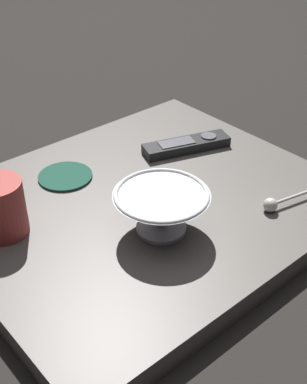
# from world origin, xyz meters

# --- Properties ---
(ground_plane) EXTENTS (6.00, 6.00, 0.00)m
(ground_plane) POSITION_xyz_m (0.00, 0.00, 0.00)
(ground_plane) COLOR black
(table) EXTENTS (0.68, 0.57, 0.04)m
(table) POSITION_xyz_m (0.00, 0.00, 0.02)
(table) COLOR #5B5651
(table) RESTS_ON ground
(cereal_bowl) EXTENTS (0.16, 0.16, 0.08)m
(cereal_bowl) POSITION_xyz_m (-0.04, -0.09, 0.08)
(cereal_bowl) COLOR silver
(cereal_bowl) RESTS_ON table
(coffee_mug) EXTENTS (0.08, 0.12, 0.10)m
(coffee_mug) POSITION_xyz_m (-0.24, 0.08, 0.09)
(coffee_mug) COLOR #A53833
(coffee_mug) RESTS_ON table
(teaspoon) EXTENTS (0.12, 0.04, 0.03)m
(teaspoon) POSITION_xyz_m (0.15, -0.18, 0.05)
(teaspoon) COLOR silver
(teaspoon) RESTS_ON table
(tv_remote_near) EXTENTS (0.19, 0.11, 0.02)m
(tv_remote_near) POSITION_xyz_m (0.18, 0.08, 0.05)
(tv_remote_near) COLOR black
(tv_remote_near) RESTS_ON table
(drink_coaster) EXTENTS (0.11, 0.11, 0.01)m
(drink_coaster) POSITION_xyz_m (-0.07, 0.15, 0.04)
(drink_coaster) COLOR #194738
(drink_coaster) RESTS_ON table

